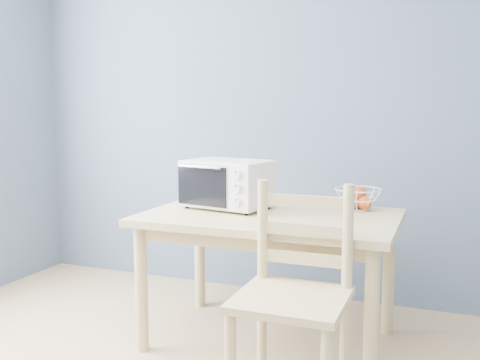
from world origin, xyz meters
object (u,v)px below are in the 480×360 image
at_px(dining_table, 270,231).
at_px(toaster_oven, 224,183).
at_px(fruit_basket, 357,199).
at_px(dining_chair, 294,301).

bearing_deg(dining_table, toaster_oven, 166.32).
height_order(dining_table, fruit_basket, fruit_basket).
xyz_separation_m(dining_table, fruit_basket, (0.44, 0.30, 0.17)).
height_order(dining_table, toaster_oven, toaster_oven).
bearing_deg(dining_chair, toaster_oven, 132.04).
bearing_deg(dining_chair, dining_table, 117.01).
relative_size(fruit_basket, dining_chair, 0.30).
distance_m(toaster_oven, fruit_basket, 0.79).
height_order(fruit_basket, dining_chair, dining_chair).
xyz_separation_m(dining_table, dining_chair, (0.32, -0.62, -0.15)).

